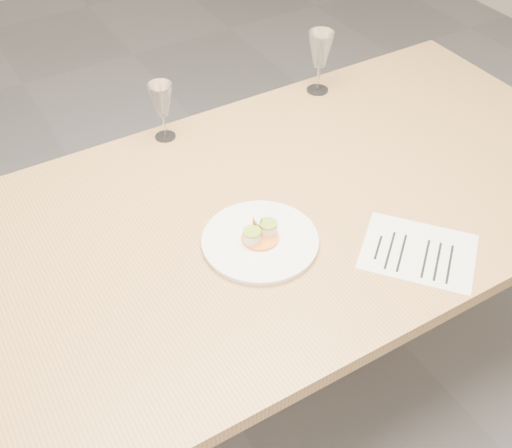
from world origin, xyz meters
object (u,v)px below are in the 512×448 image
recipe_sheet (418,252)px  wine_glass_3 (320,51)px  dining_table (209,252)px  dinner_plate (260,240)px  wine_glass_2 (161,101)px

recipe_sheet → wine_glass_3: bearing=33.7°
dining_table → dinner_plate: 0.16m
dining_table → wine_glass_3: (0.63, 0.42, 0.21)m
dining_table → wine_glass_3: bearing=33.9°
dinner_plate → wine_glass_2: wine_glass_2 is taller
recipe_sheet → wine_glass_2: (-0.33, 0.76, 0.12)m
dinner_plate → wine_glass_2: (-0.01, 0.54, 0.11)m
recipe_sheet → wine_glass_3: size_ratio=1.67×
recipe_sheet → wine_glass_3: (0.22, 0.75, 0.14)m
recipe_sheet → wine_glass_2: wine_glass_2 is taller
dining_table → wine_glass_2: 0.49m
dinner_plate → recipe_sheet: 0.39m
dinner_plate → dining_table: bearing=133.3°
dinner_plate → wine_glass_3: bearing=44.3°
wine_glass_3 → dining_table: bearing=-146.1°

